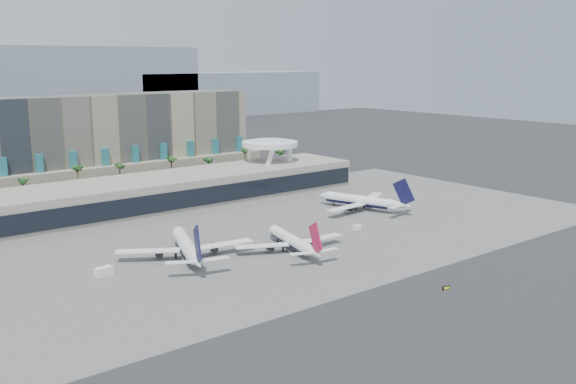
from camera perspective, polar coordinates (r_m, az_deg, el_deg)
ground at (r=180.22m, az=6.70°, el=-7.21°), size 900.00×900.00×0.00m
apron_pad at (r=220.54m, az=-3.49°, el=-3.61°), size 260.00×130.00×0.06m
hotel at (r=324.70m, az=-14.30°, el=4.00°), size 140.00×30.00×42.00m
terminal at (r=264.70m, az=-10.36°, el=0.24°), size 170.00×32.50×14.50m
saucer_structure at (r=297.11m, az=-1.63°, el=4.00°), size 26.00×26.00×21.89m
palm_row at (r=297.97m, az=-12.42°, el=2.20°), size 157.80×2.80×13.10m
airliner_left at (r=193.59m, az=-8.98°, el=-4.78°), size 39.77×41.08×14.83m
airliner_centre at (r=198.50m, az=0.38°, el=-4.36°), size 35.39×36.75×12.90m
airliner_right at (r=254.06m, az=6.57°, el=-0.77°), size 39.54×40.94×14.58m
service_vehicle_a at (r=183.96m, az=-16.04°, el=-6.80°), size 5.42×3.36×2.47m
service_vehicle_b at (r=224.97m, az=6.12°, el=-3.15°), size 3.34×2.19×1.61m
taxiway_sign at (r=171.67m, az=13.88°, el=-8.27°), size 2.27×0.99×1.04m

